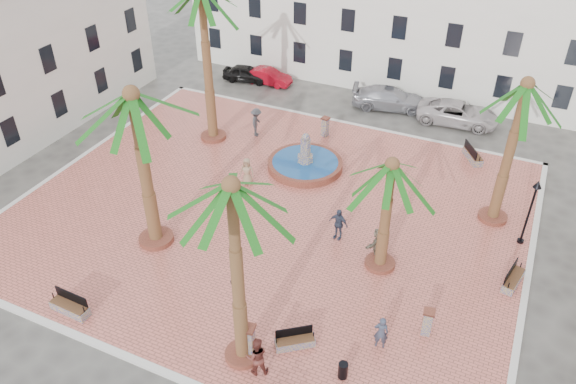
% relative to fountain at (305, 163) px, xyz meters
% --- Properties ---
extents(ground, '(120.00, 120.00, 0.00)m').
position_rel_fountain_xyz_m(ground, '(0.00, -4.61, -0.46)').
color(ground, '#56544F').
rests_on(ground, ground).
extents(plaza, '(26.00, 22.00, 0.15)m').
position_rel_fountain_xyz_m(plaza, '(0.00, -4.61, -0.39)').
color(plaza, '#D36A5A').
rests_on(plaza, ground).
extents(kerb_n, '(26.30, 0.30, 0.16)m').
position_rel_fountain_xyz_m(kerb_n, '(0.00, 6.39, -0.38)').
color(kerb_n, silver).
rests_on(kerb_n, ground).
extents(kerb_s, '(26.30, 0.30, 0.16)m').
position_rel_fountain_xyz_m(kerb_s, '(0.00, -15.61, -0.38)').
color(kerb_s, silver).
rests_on(kerb_s, ground).
extents(kerb_e, '(0.30, 22.30, 0.16)m').
position_rel_fountain_xyz_m(kerb_e, '(13.00, -4.61, -0.38)').
color(kerb_e, silver).
rests_on(kerb_e, ground).
extents(kerb_w, '(0.30, 22.30, 0.16)m').
position_rel_fountain_xyz_m(kerb_w, '(-13.00, -4.61, -0.38)').
color(kerb_w, silver).
rests_on(kerb_w, ground).
extents(building_north, '(30.40, 7.40, 9.50)m').
position_rel_fountain_xyz_m(building_north, '(0.00, 15.38, 4.30)').
color(building_north, white).
rests_on(building_north, ground).
extents(fountain, '(4.45, 4.45, 2.30)m').
position_rel_fountain_xyz_m(fountain, '(0.00, 0.00, 0.00)').
color(fountain, brown).
rests_on(fountain, plaza).
extents(palm_nw, '(5.30, 5.30, 9.83)m').
position_rel_fountain_xyz_m(palm_nw, '(-6.80, 0.81, 8.19)').
color(palm_nw, brown).
rests_on(palm_nw, plaza).
extents(palm_sw, '(5.57, 5.57, 8.32)m').
position_rel_fountain_xyz_m(palm_sw, '(-4.05, -9.27, 6.71)').
color(palm_sw, brown).
rests_on(palm_sw, plaza).
extents(palm_s, '(4.63, 4.63, 8.48)m').
position_rel_fountain_xyz_m(palm_s, '(3.23, -13.69, 7.01)').
color(palm_s, brown).
rests_on(palm_s, plaza).
extents(palm_e, '(4.63, 4.63, 5.93)m').
position_rel_fountain_xyz_m(palm_e, '(6.57, -6.36, 4.57)').
color(palm_e, brown).
rests_on(palm_e, plaza).
extents(palm_ne, '(4.83, 4.83, 7.94)m').
position_rel_fountain_xyz_m(palm_ne, '(10.86, -0.44, 6.47)').
color(palm_ne, brown).
rests_on(palm_ne, plaza).
extents(bench_s, '(1.85, 0.63, 0.97)m').
position_rel_fountain_xyz_m(bench_s, '(-4.57, -14.72, -0.04)').
color(bench_s, gray).
rests_on(bench_s, plaza).
extents(bench_se, '(1.58, 1.35, 0.85)m').
position_rel_fountain_xyz_m(bench_se, '(4.88, -12.38, -0.07)').
color(bench_se, gray).
rests_on(bench_se, plaza).
extents(bench_e, '(0.88, 1.79, 0.91)m').
position_rel_fountain_xyz_m(bench_e, '(12.38, -5.06, -0.06)').
color(bench_e, gray).
rests_on(bench_e, plaza).
extents(bench_ne, '(1.46, 1.88, 0.98)m').
position_rel_fountain_xyz_m(bench_ne, '(8.87, 5.07, -0.04)').
color(bench_ne, gray).
rests_on(bench_ne, plaza).
extents(lamppost_s, '(0.47, 0.47, 4.30)m').
position_rel_fountain_xyz_m(lamppost_s, '(3.11, -13.56, 2.60)').
color(lamppost_s, black).
rests_on(lamppost_s, plaza).
extents(lamppost_e, '(0.40, 0.40, 3.65)m').
position_rel_fountain_xyz_m(lamppost_e, '(12.40, -1.83, 2.16)').
color(lamppost_e, black).
rests_on(lamppost_e, plaza).
extents(bollard_se, '(0.63, 0.63, 1.53)m').
position_rel_fountain_xyz_m(bollard_se, '(3.40, -13.50, 0.48)').
color(bollard_se, gray).
rests_on(bollard_se, plaza).
extents(bollard_n, '(0.57, 0.57, 1.32)m').
position_rel_fountain_xyz_m(bollard_n, '(-0.35, 4.07, 0.37)').
color(bollard_n, gray).
rests_on(bollard_n, plaza).
extents(bollard_e, '(0.52, 0.52, 1.29)m').
position_rel_fountain_xyz_m(bollard_e, '(9.49, -9.54, 0.36)').
color(bollard_e, gray).
rests_on(bollard_e, plaza).
extents(litter_bin, '(0.38, 0.38, 0.73)m').
position_rel_fountain_xyz_m(litter_bin, '(7.13, -12.96, 0.05)').
color(litter_bin, black).
rests_on(litter_bin, plaza).
extents(cyclist_a, '(0.65, 0.50, 1.59)m').
position_rel_fountain_xyz_m(cyclist_a, '(7.97, -10.97, 0.48)').
color(cyclist_a, '#333B4F').
rests_on(cyclist_a, plaza).
extents(cyclist_b, '(1.09, 1.02, 1.78)m').
position_rel_fountain_xyz_m(cyclist_b, '(4.08, -14.11, 0.58)').
color(cyclist_b, '#5E2923').
rests_on(cyclist_b, plaza).
extents(pedestrian_fountain_a, '(0.90, 0.67, 1.66)m').
position_rel_fountain_xyz_m(pedestrian_fountain_a, '(-2.30, -2.95, 0.52)').
color(pedestrian_fountain_a, '#997A5B').
rests_on(pedestrian_fountain_a, plaza).
extents(pedestrian_fountain_b, '(1.06, 0.55, 1.73)m').
position_rel_fountain_xyz_m(pedestrian_fountain_b, '(4.05, -5.30, 0.55)').
color(pedestrian_fountain_b, '#323C51').
rests_on(pedestrian_fountain_b, plaza).
extents(pedestrian_north, '(1.01, 1.37, 1.91)m').
position_rel_fountain_xyz_m(pedestrian_north, '(-4.40, 2.28, 0.64)').
color(pedestrian_north, '#434347').
rests_on(pedestrian_north, plaza).
extents(pedestrian_east, '(0.81, 1.55, 1.60)m').
position_rel_fountain_xyz_m(pedestrian_east, '(6.19, -5.81, 0.49)').
color(pedestrian_east, '#776D59').
rests_on(pedestrian_east, plaza).
extents(car_black, '(3.89, 2.09, 1.26)m').
position_rel_fountain_xyz_m(car_black, '(-9.21, 9.88, 0.17)').
color(car_black, black).
rests_on(car_black, ground).
extents(car_red, '(3.69, 1.29, 1.22)m').
position_rel_fountain_xyz_m(car_red, '(-7.47, 10.12, 0.15)').
color(car_red, '#A00818').
rests_on(car_red, ground).
extents(car_silver, '(5.60, 3.25, 1.53)m').
position_rel_fountain_xyz_m(car_silver, '(2.20, 9.99, 0.30)').
color(car_silver, '#9E9EA6').
rests_on(car_silver, ground).
extents(car_white, '(5.53, 2.83, 1.50)m').
position_rel_fountain_xyz_m(car_white, '(7.04, 9.72, 0.29)').
color(car_white, beige).
rests_on(car_white, ground).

